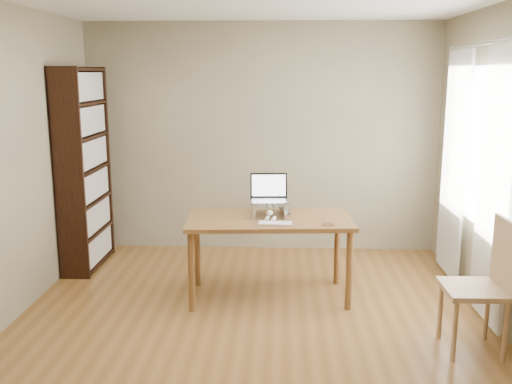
% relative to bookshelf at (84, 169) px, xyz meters
% --- Properties ---
extents(room, '(4.04, 4.54, 2.64)m').
position_rel_bookshelf_xyz_m(room, '(1.86, -1.54, 0.25)').
color(room, brown).
rests_on(room, ground).
extents(bookshelf, '(0.30, 0.90, 2.10)m').
position_rel_bookshelf_xyz_m(bookshelf, '(0.00, 0.00, 0.00)').
color(bookshelf, black).
rests_on(bookshelf, ground).
extents(curtains, '(0.03, 1.90, 2.25)m').
position_rel_bookshelf_xyz_m(curtains, '(3.75, -0.75, 0.12)').
color(curtains, white).
rests_on(curtains, ground).
extents(desk, '(1.53, 0.85, 0.75)m').
position_rel_bookshelf_xyz_m(desk, '(1.96, -0.81, -0.39)').
color(desk, brown).
rests_on(desk, ground).
extents(laptop_stand, '(0.32, 0.25, 0.13)m').
position_rel_bookshelf_xyz_m(laptop_stand, '(1.96, -0.73, -0.22)').
color(laptop_stand, silver).
rests_on(laptop_stand, desk).
extents(laptop, '(0.36, 0.31, 0.24)m').
position_rel_bookshelf_xyz_m(laptop, '(1.96, -0.67, -0.11)').
color(laptop, silver).
rests_on(laptop, laptop_stand).
extents(keyboard, '(0.31, 0.15, 0.02)m').
position_rel_bookshelf_xyz_m(keyboard, '(2.02, -1.03, -0.29)').
color(keyboard, silver).
rests_on(keyboard, desk).
extents(coaster, '(0.11, 0.11, 0.01)m').
position_rel_bookshelf_xyz_m(coaster, '(2.47, -1.01, -0.30)').
color(coaster, brown).
rests_on(coaster, desk).
extents(cat, '(0.26, 0.49, 0.17)m').
position_rel_bookshelf_xyz_m(cat, '(1.99, -0.70, -0.23)').
color(cat, '#453D36').
rests_on(cat, desk).
extents(chair, '(0.45, 0.45, 1.01)m').
position_rel_bookshelf_xyz_m(chair, '(3.57, -1.77, -0.50)').
color(chair, tan).
rests_on(chair, ground).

